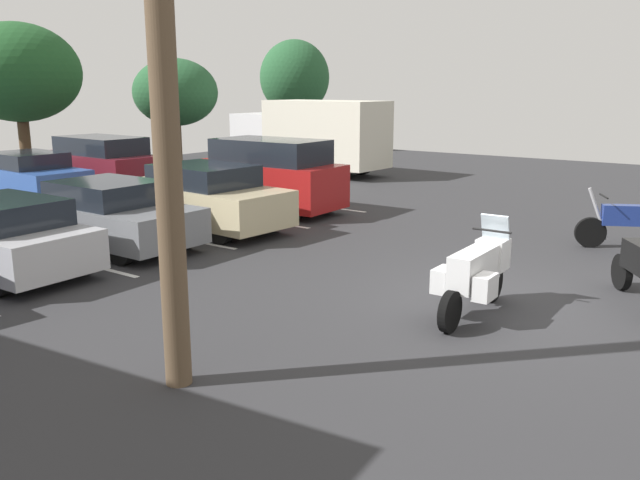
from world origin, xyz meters
The scene contains 14 objects.
ground centered at (0.00, 0.00, -0.05)m, with size 44.00×44.00×0.10m, color #2D2D30.
motorcycle_touring centered at (-0.88, 0.13, 0.67)m, with size 2.29×0.89×1.44m.
motorcycle_second centered at (4.96, -0.87, 0.56)m, with size 1.14×2.04×1.30m.
parking_stripes centered at (-1.32, 8.28, 0.00)m, with size 13.21×4.77×0.01m.
car_grey centered at (-1.43, 8.34, 0.70)m, with size 1.88×4.50×1.44m.
car_champagne centered at (1.08, 8.01, 0.77)m, with size 2.21×4.87×1.57m.
car_red centered at (3.79, 8.23, 0.99)m, with size 1.92×4.41×1.99m.
car_far_blue centered at (0.94, 15.40, 0.71)m, with size 2.07×4.76×1.46m.
car_far_maroon centered at (3.56, 15.46, 0.88)m, with size 2.08×4.89×1.77m.
box_truck centered at (11.12, 12.15, 1.52)m, with size 2.54×6.72×2.86m.
utility_pole centered at (-5.19, 1.97, 4.00)m, with size 1.07×1.58×7.78m.
tree_center centered at (10.17, 18.83, 3.13)m, with size 3.69×3.69×4.60m.
tree_center_left centered at (3.98, 20.54, 3.89)m, with size 4.62×4.62×5.74m.
tree_far_right centered at (18.78, 18.93, 3.86)m, with size 3.75×3.75×5.86m.
Camera 1 is at (-9.99, -3.54, 3.38)m, focal length 36.89 mm.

